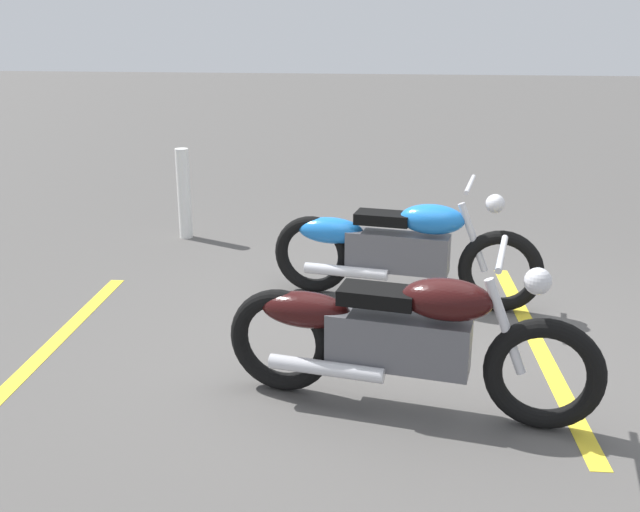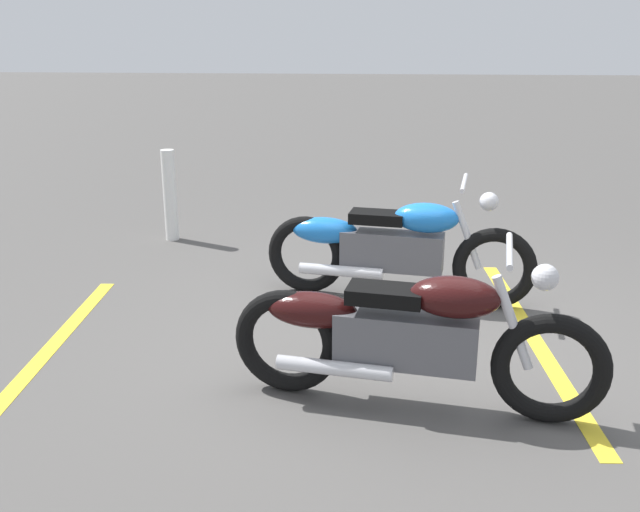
{
  "view_description": "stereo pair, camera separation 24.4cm",
  "coord_description": "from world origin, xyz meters",
  "views": [
    {
      "loc": [
        0.07,
        4.76,
        2.2
      ],
      "look_at": [
        0.68,
        0.0,
        0.65
      ],
      "focal_mm": 40.36,
      "sensor_mm": 36.0,
      "label": 1
    },
    {
      "loc": [
        0.31,
        4.79,
        2.2
      ],
      "look_at": [
        0.68,
        0.0,
        0.65
      ],
      "focal_mm": 40.36,
      "sensor_mm": 36.0,
      "label": 2
    }
  ],
  "objects": [
    {
      "name": "motorcycle_dark_foreground",
      "position": [
        0.11,
        0.88,
        0.46
      ],
      "size": [
        2.22,
        0.66,
        1.04
      ],
      "rotation": [
        0.0,
        0.0,
        2.98
      ],
      "color": "black",
      "rests_on": "ground"
    },
    {
      "name": "bollard_post",
      "position": [
        2.46,
        -2.48,
        0.48
      ],
      "size": [
        0.14,
        0.14,
        0.97
      ],
      "primitive_type": "cylinder",
      "color": "white",
      "rests_on": "ground"
    },
    {
      "name": "ground_plane",
      "position": [
        0.0,
        0.0,
        0.0
      ],
      "size": [
        60.0,
        60.0,
        0.0
      ],
      "primitive_type": "plane",
      "color": "#514F4C"
    },
    {
      "name": "motorcycle_bright_foreground",
      "position": [
        0.16,
        -0.89,
        0.46
      ],
      "size": [
        2.22,
        0.65,
        1.04
      ],
      "rotation": [
        0.0,
        0.0,
        2.98
      ],
      "color": "black",
      "rests_on": "ground"
    },
    {
      "name": "parking_stripe_mid",
      "position": [
        2.57,
        0.54,
        0.0
      ],
      "size": [
        0.28,
        3.2,
        0.01
      ],
      "primitive_type": "cube",
      "rotation": [
        0.0,
        0.0,
        1.62
      ],
      "color": "yellow",
      "rests_on": "ground"
    },
    {
      "name": "parking_stripe_near",
      "position": [
        -0.89,
        -0.17,
        0.0
      ],
      "size": [
        0.28,
        3.2,
        0.01
      ],
      "primitive_type": "cube",
      "rotation": [
        0.0,
        0.0,
        1.62
      ],
      "color": "yellow",
      "rests_on": "ground"
    }
  ]
}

